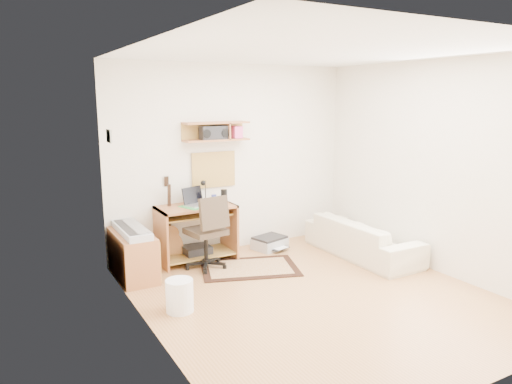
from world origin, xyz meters
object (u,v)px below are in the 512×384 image
printer (270,243)px  cabinet (133,255)px  task_chair (206,231)px  desk (196,233)px  sofa (363,232)px

printer → cabinet: bearing=168.1°
printer → task_chair: bearing=178.7°
desk → task_chair: 0.34m
task_chair → sofa: (2.06, -0.60, -0.14)m
task_chair → sofa: bearing=-25.0°
cabinet → desk: bearing=11.0°
task_chair → sofa: task_chair is taller
desk → task_chair: (-0.00, -0.33, 0.11)m
sofa → task_chair: bearing=73.7°
sofa → printer: bearing=46.9°
sofa → desk: bearing=65.8°
task_chair → sofa: 2.15m
cabinet → sofa: (2.96, -0.75, 0.07)m
desk → cabinet: size_ratio=1.11×
desk → cabinet: desk is taller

